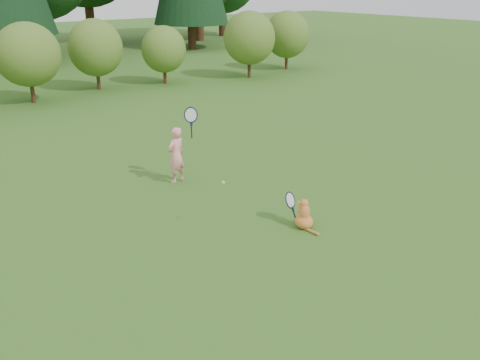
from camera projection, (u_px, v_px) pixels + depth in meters
ground at (259, 234)px, 9.11m from camera, size 100.00×100.00×0.00m
shrub_row at (23, 62)px, 18.35m from camera, size 28.00×3.00×2.80m
child at (177, 154)px, 11.24m from camera, size 0.71×0.48×1.80m
cat at (304, 212)px, 9.28m from camera, size 0.54×0.81×0.72m
tennis_ball at (223, 183)px, 8.93m from camera, size 0.06×0.06×0.06m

